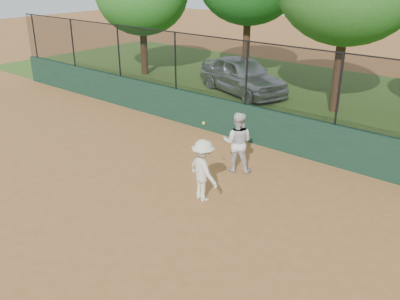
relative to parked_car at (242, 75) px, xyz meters
The scene contains 7 objects.
ground 11.39m from the parked_car, 70.10° to the right, with size 80.00×80.00×0.00m, color #9B6132.
back_wall 6.07m from the parked_car, 50.43° to the right, with size 26.00×0.20×1.20m, color #193826.
grass_strip 4.16m from the parked_car, 18.84° to the left, with size 36.00×12.00×0.01m, color #2E4F18.
parked_car is the anchor object (origin of this frame).
player_second 8.15m from the parked_car, 56.01° to the right, with size 0.82×0.64×1.69m, color silver.
player_main 9.90m from the parked_car, 60.45° to the right, with size 1.12×0.84×2.12m.
fence_assembly 6.22m from the parked_car, 50.64° to the right, with size 26.00×0.06×2.00m.
Camera 1 is at (7.11, -5.35, 5.32)m, focal length 40.00 mm.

